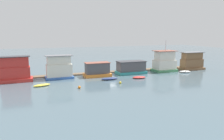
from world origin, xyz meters
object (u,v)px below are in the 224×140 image
(mooring_post_centre, at_px, (143,67))
(houseboat_red, at_px, (15,70))
(houseboat_orange, at_px, (97,70))
(houseboat_teal, at_px, (131,68))
(mooring_post_far_left, at_px, (55,75))
(buoy_yellow, at_px, (120,83))
(houseboat_blue, at_px, (59,68))
(dinghy_yellow, at_px, (42,85))
(dinghy_navy, at_px, (110,79))
(buoy_orange, at_px, (79,87))
(mooring_post_near_right, at_px, (184,65))
(houseboat_brown, at_px, (192,62))
(houseboat_green, at_px, (164,62))
(dinghy_white, at_px, (185,72))
(dinghy_red, at_px, (139,77))

(mooring_post_centre, bearing_deg, houseboat_red, -177.27)
(houseboat_orange, distance_m, houseboat_teal, 8.67)
(mooring_post_far_left, relative_size, buoy_yellow, 2.67)
(houseboat_blue, distance_m, dinghy_yellow, 7.45)
(houseboat_teal, distance_m, dinghy_navy, 8.92)
(dinghy_yellow, bearing_deg, buoy_orange, -34.59)
(houseboat_blue, height_order, mooring_post_near_right, houseboat_blue)
(houseboat_blue, bearing_deg, dinghy_navy, -28.78)
(houseboat_orange, relative_size, dinghy_yellow, 1.81)
(mooring_post_near_right, bearing_deg, houseboat_brown, -71.94)
(houseboat_brown, bearing_deg, mooring_post_centre, 170.44)
(buoy_orange, height_order, buoy_yellow, buoy_orange)
(houseboat_orange, distance_m, mooring_post_near_right, 25.93)
(houseboat_brown, height_order, buoy_yellow, houseboat_brown)
(houseboat_orange, distance_m, houseboat_brown, 26.59)
(buoy_orange, bearing_deg, houseboat_green, 21.87)
(houseboat_green, distance_m, mooring_post_near_right, 8.00)
(houseboat_teal, bearing_deg, mooring_post_far_left, 173.90)
(houseboat_red, relative_size, buoy_yellow, 14.05)
(houseboat_blue, distance_m, mooring_post_near_right, 34.30)
(mooring_post_centre, bearing_deg, houseboat_teal, -155.87)
(houseboat_blue, bearing_deg, dinghy_white, -7.76)
(houseboat_red, distance_m, dinghy_red, 25.87)
(dinghy_white, bearing_deg, mooring_post_far_left, 169.78)
(mooring_post_near_right, bearing_deg, houseboat_teal, -173.64)
(houseboat_orange, distance_m, mooring_post_centre, 13.14)
(buoy_yellow, bearing_deg, houseboat_teal, 53.44)
(houseboat_red, relative_size, dinghy_white, 2.19)
(houseboat_green, bearing_deg, mooring_post_centre, 160.42)
(houseboat_blue, distance_m, houseboat_brown, 35.00)
(buoy_orange, bearing_deg, dinghy_navy, 32.80)
(dinghy_navy, xyz_separation_m, buoy_orange, (-7.53, -4.85, -0.00))
(houseboat_red, xyz_separation_m, dinghy_white, (38.95, -4.16, -2.07))
(houseboat_blue, xyz_separation_m, dinghy_white, (30.19, -4.11, -2.05))
(houseboat_orange, xyz_separation_m, dinghy_white, (21.78, -3.37, -1.22))
(houseboat_green, bearing_deg, dinghy_red, -150.79)
(houseboat_red, xyz_separation_m, houseboat_blue, (8.76, -0.05, -0.02))
(houseboat_brown, relative_size, mooring_post_far_left, 5.36)
(dinghy_navy, height_order, buoy_yellow, dinghy_navy)
(dinghy_navy, bearing_deg, houseboat_red, 163.76)
(houseboat_teal, height_order, houseboat_green, houseboat_green)
(dinghy_white, bearing_deg, houseboat_red, 173.91)
(houseboat_red, height_order, dinghy_white, houseboat_red)
(houseboat_orange, bearing_deg, mooring_post_far_left, 166.47)
(houseboat_teal, bearing_deg, houseboat_red, 178.93)
(buoy_orange, bearing_deg, houseboat_brown, 15.94)
(houseboat_red, relative_size, houseboat_orange, 1.09)
(dinghy_yellow, relative_size, buoy_yellow, 7.13)
(houseboat_brown, bearing_deg, houseboat_red, 178.87)
(houseboat_orange, distance_m, buoy_orange, 11.38)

